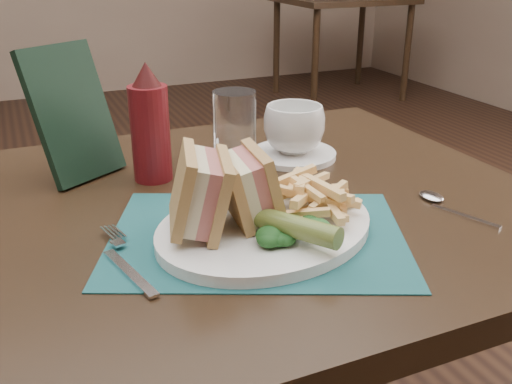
# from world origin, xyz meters

# --- Properties ---
(floor) EXTENTS (7.00, 7.00, 0.00)m
(floor) POSITION_xyz_m (0.00, 0.00, 0.00)
(floor) COLOR black
(floor) RESTS_ON ground
(wall_back) EXTENTS (6.00, 0.00, 6.00)m
(wall_back) POSITION_xyz_m (0.00, 3.50, 0.00)
(wall_back) COLOR gray
(wall_back) RESTS_ON ground
(table_bg_right) EXTENTS (0.90, 0.75, 0.75)m
(table_bg_right) POSITION_xyz_m (2.08, 2.61, 0.38)
(table_bg_right) COLOR black
(table_bg_right) RESTS_ON ground
(placemat) EXTENTS (0.45, 0.40, 0.00)m
(placemat) POSITION_xyz_m (-0.02, -0.62, 0.75)
(placemat) COLOR #174A4C
(placemat) RESTS_ON table_main
(plate) EXTENTS (0.36, 0.32, 0.01)m
(plate) POSITION_xyz_m (-0.01, -0.62, 0.76)
(plate) COLOR white
(plate) RESTS_ON placemat
(sandwich_half_a) EXTENTS (0.10, 0.12, 0.11)m
(sandwich_half_a) POSITION_xyz_m (-0.11, -0.60, 0.82)
(sandwich_half_a) COLOR tan
(sandwich_half_a) RESTS_ON plate
(sandwich_half_b) EXTENTS (0.08, 0.10, 0.10)m
(sandwich_half_b) POSITION_xyz_m (-0.04, -0.60, 0.82)
(sandwich_half_b) COLOR tan
(sandwich_half_b) RESTS_ON plate
(kale_garnish) EXTENTS (0.11, 0.08, 0.03)m
(kale_garnish) POSITION_xyz_m (0.00, -0.67, 0.78)
(kale_garnish) COLOR #153B18
(kale_garnish) RESTS_ON plate
(pickle_spear) EXTENTS (0.08, 0.12, 0.03)m
(pickle_spear) POSITION_xyz_m (0.00, -0.68, 0.79)
(pickle_spear) COLOR #516225
(pickle_spear) RESTS_ON plate
(fries_pile) EXTENTS (0.18, 0.20, 0.05)m
(fries_pile) POSITION_xyz_m (0.07, -0.60, 0.79)
(fries_pile) COLOR #EBBE75
(fries_pile) RESTS_ON plate
(fork) EXTENTS (0.07, 0.17, 0.01)m
(fork) POSITION_xyz_m (-0.19, -0.62, 0.76)
(fork) COLOR silver
(fork) RESTS_ON placemat
(spoon) EXTENTS (0.09, 0.15, 0.01)m
(spoon) POSITION_xyz_m (0.27, -0.66, 0.76)
(spoon) COLOR silver
(spoon) RESTS_ON table_main
(saucer) EXTENTS (0.17, 0.17, 0.01)m
(saucer) POSITION_xyz_m (0.16, -0.37, 0.76)
(saucer) COLOR white
(saucer) RESTS_ON table_main
(coffee_cup) EXTENTS (0.15, 0.15, 0.08)m
(coffee_cup) POSITION_xyz_m (0.16, -0.37, 0.80)
(coffee_cup) COLOR white
(coffee_cup) RESTS_ON saucer
(drinking_glass) EXTENTS (0.09, 0.09, 0.13)m
(drinking_glass) POSITION_xyz_m (0.05, -0.38, 0.81)
(drinking_glass) COLOR white
(drinking_glass) RESTS_ON table_main
(ketchup_bottle) EXTENTS (0.07, 0.07, 0.19)m
(ketchup_bottle) POSITION_xyz_m (-0.09, -0.37, 0.84)
(ketchup_bottle) COLOR #590F14
(ketchup_bottle) RESTS_ON table_main
(check_presenter) EXTENTS (0.15, 0.14, 0.21)m
(check_presenter) POSITION_xyz_m (-0.20, -0.31, 0.85)
(check_presenter) COLOR black
(check_presenter) RESTS_ON table_main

